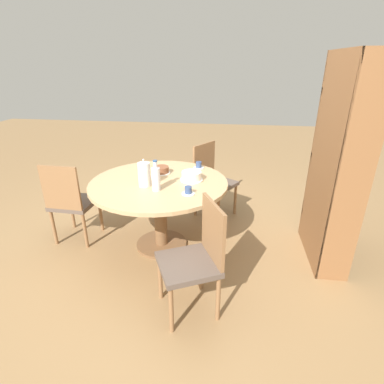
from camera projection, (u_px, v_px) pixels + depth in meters
The scene contains 12 objects.
ground_plane at pixel (162, 245), 3.24m from camera, with size 14.00×14.00×0.00m, color #937047.
dining_table at pixel (159, 194), 3.00m from camera, with size 1.36×1.36×0.74m.
chair_a at pixel (71, 201), 3.15m from camera, with size 0.44×0.44×0.91m.
chair_b at pixel (196, 257), 2.24m from camera, with size 0.56×0.56×0.91m.
chair_c at pixel (212, 179), 3.75m from camera, with size 0.58×0.58×0.91m.
bookshelf at pixel (335, 166), 2.72m from camera, with size 0.83×0.28×1.92m.
coffee_pot at pixel (144, 174), 2.80m from camera, with size 0.12×0.12×0.27m.
water_bottle at pixel (156, 178), 2.70m from camera, with size 0.08×0.08×0.29m.
cake_main at pixel (192, 176), 2.96m from camera, with size 0.23×0.23×0.09m.
cake_second at pixel (161, 170), 3.15m from camera, with size 0.19×0.19×0.07m.
cup_a at pixel (199, 166), 3.31m from camera, with size 0.12×0.12×0.07m.
cup_b at pixel (188, 191), 2.66m from camera, with size 0.12×0.12×0.07m.
Camera 1 is at (2.67, 0.70, 1.82)m, focal length 28.00 mm.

